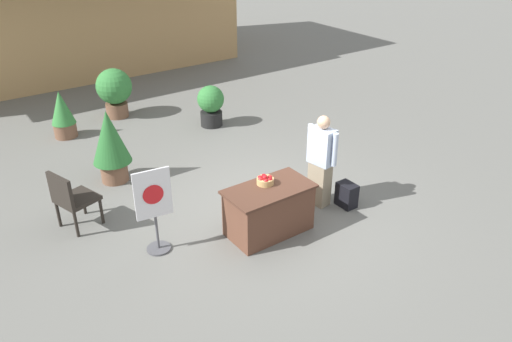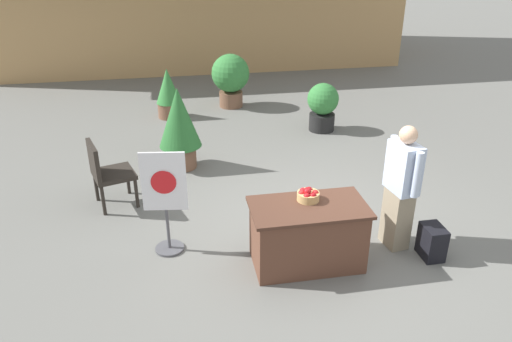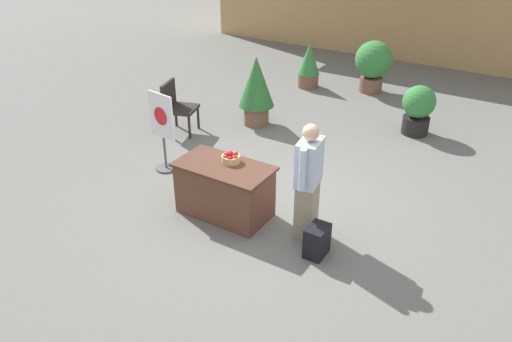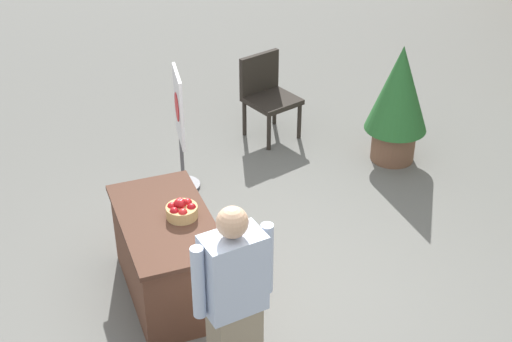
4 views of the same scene
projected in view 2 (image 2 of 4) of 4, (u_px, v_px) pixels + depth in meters
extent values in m
plane|color=slate|center=(322.00, 234.00, 6.61)|extent=(120.00, 120.00, 0.00)
cube|color=brown|center=(307.00, 236.00, 5.88)|extent=(1.27, 0.69, 0.74)
cube|color=#492C20|center=(309.00, 207.00, 5.70)|extent=(1.35, 0.74, 0.04)
cylinder|color=tan|center=(308.00, 196.00, 5.80)|extent=(0.26, 0.26, 0.10)
sphere|color=red|center=(315.00, 193.00, 5.78)|extent=(0.08, 0.08, 0.08)
sphere|color=#A30F14|center=(309.00, 190.00, 5.85)|extent=(0.08, 0.08, 0.08)
sphere|color=red|center=(303.00, 191.00, 5.83)|extent=(0.08, 0.08, 0.08)
sphere|color=red|center=(301.00, 193.00, 5.78)|extent=(0.08, 0.08, 0.08)
sphere|color=red|center=(307.00, 196.00, 5.71)|extent=(0.08, 0.08, 0.08)
sphere|color=#A30F14|center=(313.00, 196.00, 5.72)|extent=(0.08, 0.08, 0.08)
sphere|color=#A30F14|center=(307.00, 191.00, 5.77)|extent=(0.08, 0.08, 0.08)
sphere|color=red|center=(308.00, 191.00, 5.76)|extent=(0.08, 0.08, 0.08)
sphere|color=red|center=(307.00, 192.00, 5.75)|extent=(0.08, 0.08, 0.08)
cube|color=gray|center=(397.00, 218.00, 6.22)|extent=(0.29, 0.37, 0.78)
cube|color=silver|center=(404.00, 168.00, 5.92)|extent=(0.32, 0.45, 0.61)
sphere|color=tan|center=(408.00, 135.00, 5.74)|extent=(0.21, 0.21, 0.21)
cylinder|color=silver|center=(417.00, 175.00, 5.69)|extent=(0.09, 0.09, 0.56)
cylinder|color=silver|center=(392.00, 157.00, 6.13)|extent=(0.09, 0.09, 0.56)
cube|color=black|center=(432.00, 242.00, 6.06)|extent=(0.24, 0.34, 0.42)
cylinder|color=#4C4C51|center=(170.00, 248.00, 6.28)|extent=(0.36, 0.36, 0.03)
cylinder|color=#4C4C51|center=(168.00, 229.00, 6.15)|extent=(0.04, 0.04, 0.55)
cube|color=silver|center=(164.00, 182.00, 5.86)|extent=(0.53, 0.10, 0.76)
cylinder|color=red|center=(164.00, 182.00, 5.85)|extent=(0.30, 0.05, 0.30)
cylinder|color=#28231E|center=(128.00, 180.00, 7.52)|extent=(0.05, 0.05, 0.45)
cylinder|color=#28231E|center=(136.00, 193.00, 7.14)|extent=(0.05, 0.05, 0.45)
cylinder|color=#28231E|center=(96.00, 187.00, 7.32)|extent=(0.05, 0.05, 0.45)
cylinder|color=#28231E|center=(103.00, 201.00, 6.95)|extent=(0.05, 0.05, 0.45)
cube|color=#28231E|center=(114.00, 174.00, 7.12)|extent=(0.69, 0.69, 0.06)
cube|color=#28231E|center=(94.00, 160.00, 6.90)|extent=(0.22, 0.54, 0.48)
cylinder|color=brown|center=(231.00, 99.00, 11.28)|extent=(0.52, 0.52, 0.34)
sphere|color=#337A38|center=(230.00, 73.00, 11.02)|extent=(0.84, 0.84, 0.84)
cylinder|color=black|center=(322.00, 122.00, 9.95)|extent=(0.51, 0.51, 0.34)
sphere|color=#337A38|center=(323.00, 99.00, 9.74)|extent=(0.62, 0.62, 0.62)
cylinder|color=brown|center=(170.00, 110.00, 10.63)|extent=(0.49, 0.49, 0.32)
cone|color=#337A38|center=(168.00, 86.00, 10.40)|extent=(0.52, 0.52, 0.73)
cylinder|color=brown|center=(182.00, 156.00, 8.38)|extent=(0.49, 0.49, 0.39)
cone|color=#28662D|center=(179.00, 117.00, 8.07)|extent=(0.70, 0.70, 0.99)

